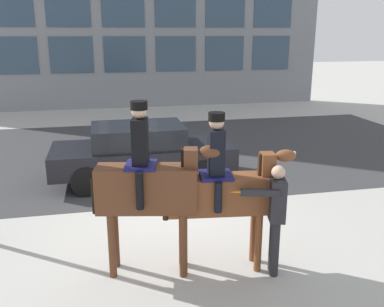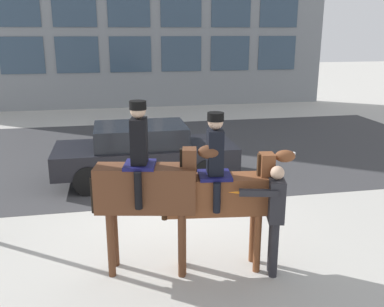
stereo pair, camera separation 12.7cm
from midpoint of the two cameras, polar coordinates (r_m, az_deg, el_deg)
name	(u,v)px [view 1 (the left image)]	position (r m, az deg, el deg)	size (l,w,h in m)	color
ground_plane	(168,215)	(8.72, -3.61, -8.20)	(80.00, 80.00, 0.00)	#B2AFA8
road_surface	(144,152)	(13.17, -6.67, 0.19)	(19.25, 8.50, 0.01)	#38383A
mounted_horse_lead	(149,185)	(6.29, -6.35, -4.22)	(1.90, 0.72, 2.64)	#59331E
mounted_horse_companion	(223,190)	(6.41, 3.58, -4.88)	(1.99, 0.65, 2.47)	brown
pedestrian_bystander	(275,211)	(6.45, 10.47, -7.61)	(0.89, 0.44, 1.72)	#232328
street_car_near_lane	(142,151)	(10.52, -7.07, 0.31)	(4.36, 1.81, 1.40)	black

